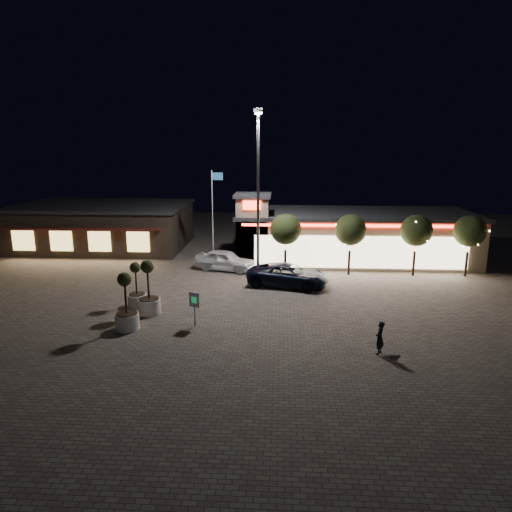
# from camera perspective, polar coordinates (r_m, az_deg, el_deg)

# --- Properties ---
(ground) EXTENTS (90.00, 90.00, 0.00)m
(ground) POSITION_cam_1_polar(r_m,az_deg,el_deg) (26.18, -5.08, -8.63)
(ground) COLOR #6A6156
(ground) RESTS_ON ground
(retail_building) EXTENTS (20.40, 8.40, 6.10)m
(retail_building) POSITION_cam_1_polar(r_m,az_deg,el_deg) (40.95, 11.38, 2.53)
(retail_building) COLOR gray
(retail_building) RESTS_ON ground
(restaurant_building) EXTENTS (16.40, 11.00, 4.30)m
(restaurant_building) POSITION_cam_1_polar(r_m,az_deg,el_deg) (47.97, -18.48, 3.64)
(restaurant_building) COLOR #382D23
(restaurant_building) RESTS_ON ground
(floodlight_pole) EXTENTS (0.60, 0.40, 12.38)m
(floodlight_pole) POSITION_cam_1_polar(r_m,az_deg,el_deg) (32.14, 0.26, 8.49)
(floodlight_pole) COLOR gray
(floodlight_pole) RESTS_ON ground
(flagpole) EXTENTS (0.95, 0.10, 8.00)m
(flagpole) POSITION_cam_1_polar(r_m,az_deg,el_deg) (37.73, -5.31, 5.72)
(flagpole) COLOR white
(flagpole) RESTS_ON ground
(string_tree_a) EXTENTS (2.42, 2.42, 4.79)m
(string_tree_a) POSITION_cam_1_polar(r_m,az_deg,el_deg) (35.54, 3.73, 3.33)
(string_tree_a) COLOR #332319
(string_tree_a) RESTS_ON ground
(string_tree_b) EXTENTS (2.42, 2.42, 4.79)m
(string_tree_b) POSITION_cam_1_polar(r_m,az_deg,el_deg) (35.94, 11.74, 3.19)
(string_tree_b) COLOR #332319
(string_tree_b) RESTS_ON ground
(string_tree_c) EXTENTS (2.42, 2.42, 4.79)m
(string_tree_c) POSITION_cam_1_polar(r_m,az_deg,el_deg) (37.03, 19.42, 3.00)
(string_tree_c) COLOR #332319
(string_tree_c) RESTS_ON ground
(string_tree_d) EXTENTS (2.42, 2.42, 4.79)m
(string_tree_d) POSITION_cam_1_polar(r_m,az_deg,el_deg) (38.34, 25.17, 2.82)
(string_tree_d) COLOR #332319
(string_tree_d) RESTS_ON ground
(pickup_truck) EXTENTS (6.29, 3.96, 1.62)m
(pickup_truck) POSITION_cam_1_polar(r_m,az_deg,el_deg) (32.94, 4.00, -2.42)
(pickup_truck) COLOR black
(pickup_truck) RESTS_ON ground
(white_sedan) EXTENTS (5.25, 3.21, 1.67)m
(white_sedan) POSITION_cam_1_polar(r_m,az_deg,el_deg) (37.15, -3.89, -0.52)
(white_sedan) COLOR white
(white_sedan) RESTS_ON ground
(pedestrian) EXTENTS (0.65, 0.73, 1.67)m
(pedestrian) POSITION_cam_1_polar(r_m,az_deg,el_deg) (23.22, 15.20, -9.83)
(pedestrian) COLOR black
(pedestrian) RESTS_ON ground
(dog) EXTENTS (0.48, 0.28, 0.26)m
(dog) POSITION_cam_1_polar(r_m,az_deg,el_deg) (22.82, 17.05, -11.98)
(dog) COLOR #59514C
(dog) RESTS_ON ground
(planter_left) EXTENTS (1.17, 1.17, 2.88)m
(planter_left) POSITION_cam_1_polar(r_m,az_deg,el_deg) (29.73, -14.67, -4.47)
(planter_left) COLOR silver
(planter_left) RESTS_ON ground
(planter_mid) EXTENTS (1.32, 1.32, 3.24)m
(planter_mid) POSITION_cam_1_polar(r_m,az_deg,el_deg) (26.24, -15.87, -6.72)
(planter_mid) COLOR silver
(planter_mid) RESTS_ON ground
(planter_right) EXTENTS (1.36, 1.36, 3.33)m
(planter_right) POSITION_cam_1_polar(r_m,az_deg,el_deg) (28.25, -13.24, -5.03)
(planter_right) COLOR silver
(planter_right) RESTS_ON ground
(valet_sign) EXTENTS (0.61, 0.32, 1.95)m
(valet_sign) POSITION_cam_1_polar(r_m,az_deg,el_deg) (25.79, -7.72, -5.80)
(valet_sign) COLOR gray
(valet_sign) RESTS_ON ground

